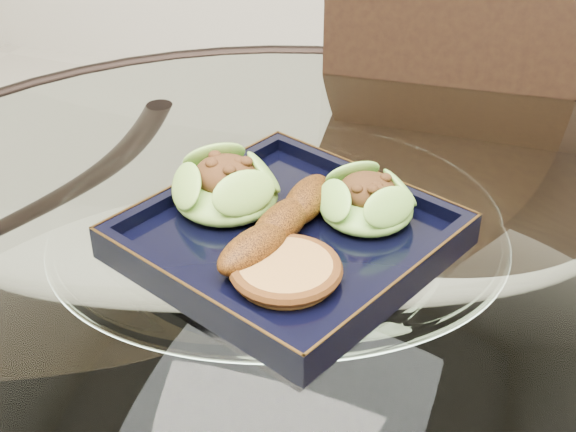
% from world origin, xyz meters
% --- Properties ---
extents(dining_table, '(1.13, 1.13, 0.77)m').
position_xyz_m(dining_table, '(-0.00, -0.00, 0.60)').
color(dining_table, white).
rests_on(dining_table, ground).
extents(dining_chair, '(0.43, 0.43, 0.92)m').
position_xyz_m(dining_chair, '(0.09, 0.37, 0.51)').
color(dining_chair, black).
rests_on(dining_chair, ground).
extents(navy_plate, '(0.35, 0.35, 0.02)m').
position_xyz_m(navy_plate, '(0.00, 0.02, 0.77)').
color(navy_plate, black).
rests_on(navy_plate, dining_table).
extents(lettuce_wrap_left, '(0.14, 0.14, 0.04)m').
position_xyz_m(lettuce_wrap_left, '(-0.07, 0.04, 0.80)').
color(lettuce_wrap_left, '#54972B').
rests_on(lettuce_wrap_left, navy_plate).
extents(lettuce_wrap_right, '(0.12, 0.12, 0.03)m').
position_xyz_m(lettuce_wrap_right, '(0.07, 0.07, 0.80)').
color(lettuce_wrap_right, '#5D9E2E').
rests_on(lettuce_wrap_right, navy_plate).
extents(roasted_plantain, '(0.07, 0.18, 0.03)m').
position_xyz_m(roasted_plantain, '(-0.00, 0.01, 0.80)').
color(roasted_plantain, '#63320A').
rests_on(roasted_plantain, navy_plate).
extents(crumb_patty, '(0.11, 0.11, 0.02)m').
position_xyz_m(crumb_patty, '(0.03, -0.05, 0.79)').
color(crumb_patty, '#AD7039').
rests_on(crumb_patty, navy_plate).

